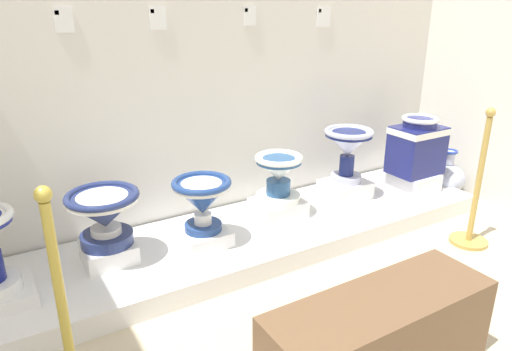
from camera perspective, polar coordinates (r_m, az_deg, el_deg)
display_platform at (r=3.30m, az=-1.08°, el=-7.55°), size 3.77×0.87×0.13m
plinth_block_broad_patterned at (r=3.01m, az=-17.34°, el=-8.80°), size 0.30×0.29×0.12m
antique_toilet_broad_patterned at (r=2.90m, az=-17.88°, el=-4.19°), size 0.43×0.43×0.33m
plinth_block_pale_glazed at (r=3.09m, az=-6.33°, el=-7.33°), size 0.30×0.30×0.10m
antique_toilet_pale_glazed at (r=2.97m, az=-6.54°, el=-2.59°), size 0.38×0.38×0.34m
plinth_block_tall_cobalt at (r=3.44m, az=2.67°, el=-3.94°), size 0.34×0.31×0.13m
antique_toilet_tall_cobalt at (r=3.34m, az=2.74°, el=0.38°), size 0.34×0.34×0.34m
plinth_block_squat_floral at (r=3.83m, az=10.69°, el=-1.64°), size 0.35×0.29×0.14m
antique_toilet_squat_floral at (r=3.71m, az=11.05°, el=3.65°), size 0.38×0.38×0.42m
plinth_block_central_ornate at (r=4.14m, az=18.38°, el=-0.61°), size 0.31×0.35×0.15m
antique_toilet_central_ornate at (r=4.04m, az=18.87°, el=3.56°), size 0.41×0.30×0.47m
info_placard_second at (r=3.03m, az=-22.20°, el=16.99°), size 0.10×0.01×0.14m
info_placard_third at (r=3.17m, az=-11.77°, el=18.11°), size 0.11×0.01×0.14m
info_placard_fourth at (r=3.46m, az=-0.76°, el=18.74°), size 0.10×0.01×0.13m
info_placard_fifth at (r=3.83m, az=8.17°, el=18.45°), size 0.13×0.01×0.15m
decorative_vase_corner at (r=4.43m, az=21.97°, el=-0.22°), size 0.32×0.32×0.42m
stanchion_post_near_left at (r=2.13m, az=-21.58°, el=-19.09°), size 0.25×0.25×1.01m
stanchion_post_near_right at (r=3.59m, az=24.86°, el=-3.37°), size 0.26×0.26×0.97m
museum_bench at (r=2.30m, az=14.60°, el=-18.28°), size 1.10×0.36×0.40m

